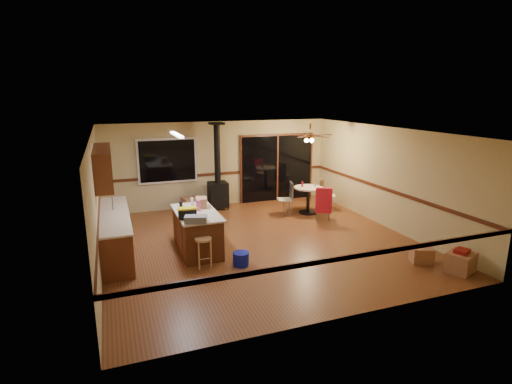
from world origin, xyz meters
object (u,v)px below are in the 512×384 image
kitchen_island (197,231)px  chair_right (322,191)px  wood_stove (218,186)px  box_corner_b (422,255)px  toolbox_grey (196,219)px  box_corner_a (461,262)px  bar_stool (204,253)px  chair_near (324,200)px  box_under_window (192,204)px  dining_table (308,195)px  chair_left (288,195)px  toolbox_black (187,214)px  blue_bucket (241,259)px

kitchen_island → chair_right: 4.60m
wood_stove → box_corner_b: bearing=-61.2°
toolbox_grey → box_corner_a: size_ratio=0.85×
bar_stool → chair_right: 5.09m
chair_near → box_corner_a: chair_near is taller
toolbox_grey → box_under_window: bearing=80.2°
chair_right → box_corner_a: chair_right is taller
kitchen_island → dining_table: kitchen_island is taller
toolbox_grey → chair_left: (3.22, 2.53, -0.38)m
chair_right → box_under_window: 3.91m
bar_stool → dining_table: 4.56m
toolbox_black → chair_left: 4.01m
chair_left → toolbox_black: bearing=-146.4°
chair_left → box_under_window: bearing=153.2°
chair_right → bar_stool: bearing=-146.9°
bar_stool → chair_right: chair_right is taller
kitchen_island → box_under_window: (0.50, 3.10, -0.24)m
wood_stove → toolbox_grey: bearing=-111.2°
toolbox_grey → chair_left: size_ratio=0.86×
dining_table → box_corner_b: dining_table is taller
chair_left → box_corner_a: 4.94m
wood_stove → chair_near: wood_stove is taller
wood_stove → chair_right: bearing=-22.0°
toolbox_grey → dining_table: bearing=32.8°
bar_stool → toolbox_grey: bearing=118.8°
toolbox_black → box_under_window: 3.66m
toolbox_black → chair_left: size_ratio=0.70×
kitchen_island → box_corner_a: (4.60, -2.87, -0.25)m
chair_left → box_corner_b: size_ratio=1.26×
toolbox_grey → chair_right: 5.09m
toolbox_black → box_corner_a: (4.87, -2.47, -0.80)m
dining_table → box_corner_b: bearing=-81.9°
wood_stove → chair_near: (2.37, -2.18, -0.13)m
box_corner_a → box_corner_b: bearing=121.5°
wood_stove → chair_near: bearing=-42.6°
chair_left → toolbox_grey: bearing=-141.8°
blue_bucket → box_under_window: size_ratio=0.62×
bar_stool → chair_right: size_ratio=0.88×
wood_stove → bar_stool: (-1.37, -3.94, -0.42)m
wood_stove → box_under_window: (-0.80, 0.05, -0.51)m
wood_stove → blue_bucket: wood_stove is taller
chair_near → chair_right: 1.14m
kitchen_island → dining_table: 4.04m
box_under_window → box_corner_a: (4.10, -5.97, -0.02)m
chair_left → box_corner_a: size_ratio=0.99×
box_corner_a → box_corner_b: (-0.38, 0.63, -0.03)m
toolbox_black → chair_left: bearing=33.6°
blue_bucket → box_corner_a: (3.94, -1.79, 0.06)m
kitchen_island → toolbox_black: bearing=-124.2°
toolbox_black → box_corner_b: size_ratio=0.89×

